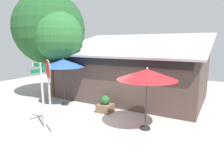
{
  "coord_description": "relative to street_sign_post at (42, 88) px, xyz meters",
  "views": [
    {
      "loc": [
        4.56,
        -7.26,
        3.58
      ],
      "look_at": [
        -0.22,
        1.2,
        1.6
      ],
      "focal_mm": 32.01,
      "sensor_mm": 36.0,
      "label": 1
    }
  ],
  "objects": [
    {
      "name": "patio_umbrella_royal_blue_left",
      "position": [
        -1.59,
        3.0,
        0.7
      ],
      "size": [
        2.5,
        2.5,
        2.77
      ],
      "color": "black",
      "rests_on": "ground"
    },
    {
      "name": "ground_plane",
      "position": [
        1.93,
        1.67,
        -1.81
      ],
      "size": [
        28.0,
        28.0,
        0.1
      ],
      "primitive_type": "cube",
      "color": "#ADA8A0"
    },
    {
      "name": "sidewalk_planter",
      "position": [
        1.2,
        3.05,
        -1.39
      ],
      "size": [
        0.76,
        0.76,
        0.9
      ],
      "color": "brown",
      "rests_on": "ground"
    },
    {
      "name": "stop_sign",
      "position": [
        0.67,
        -0.24,
        0.33
      ],
      "size": [
        0.67,
        0.42,
        2.99
      ],
      "color": "#A8AAB2",
      "rests_on": "ground"
    },
    {
      "name": "shade_tree",
      "position": [
        -3.28,
        3.88,
        2.62
      ],
      "size": [
        5.01,
        4.56,
        6.76
      ],
      "color": "brown",
      "rests_on": "ground"
    },
    {
      "name": "street_sign_post",
      "position": [
        0.0,
        0.0,
        0.0
      ],
      "size": [
        0.98,
        0.92,
        2.82
      ],
      "color": "#A8AAB2",
      "rests_on": "ground"
    },
    {
      "name": "patio_umbrella_crimson_center",
      "position": [
        3.8,
        2.03,
        0.58
      ],
      "size": [
        2.46,
        2.46,
        2.64
      ],
      "color": "black",
      "rests_on": "ground"
    },
    {
      "name": "cafe_building",
      "position": [
        1.19,
        6.51,
        -0.17
      ],
      "size": [
        9.32,
        6.01,
        4.27
      ],
      "color": "#473833",
      "rests_on": "ground"
    }
  ]
}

